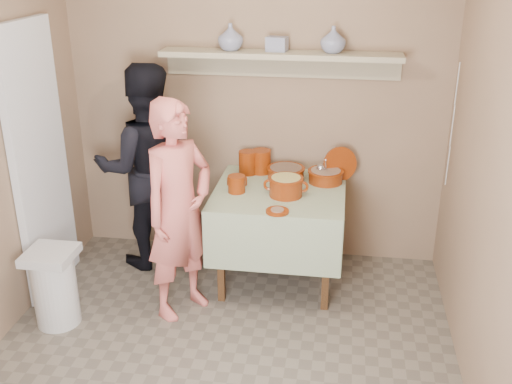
% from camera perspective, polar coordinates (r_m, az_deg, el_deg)
% --- Properties ---
extents(ground, '(3.50, 3.50, 0.00)m').
position_cam_1_polar(ground, '(3.82, -4.10, -17.57)').
color(ground, '#675D51').
rests_on(ground, ground).
extents(tile_panel, '(0.06, 0.70, 2.00)m').
position_cam_1_polar(tile_panel, '(4.60, -19.89, 2.67)').
color(tile_panel, silver).
rests_on(tile_panel, ground).
extents(plate_stack_a, '(0.14, 0.14, 0.19)m').
position_cam_1_polar(plate_stack_a, '(4.75, -0.81, 2.82)').
color(plate_stack_a, '#691F04').
rests_on(plate_stack_a, serving_table).
extents(plate_stack_b, '(0.16, 0.16, 0.19)m').
position_cam_1_polar(plate_stack_b, '(4.77, 0.48, 2.92)').
color(plate_stack_b, '#691F04').
rests_on(plate_stack_b, serving_table).
extents(bowl_stack, '(0.13, 0.13, 0.13)m').
position_cam_1_polar(bowl_stack, '(4.40, -1.86, 0.77)').
color(bowl_stack, '#691F04').
rests_on(bowl_stack, serving_table).
extents(empty_bowl, '(0.16, 0.16, 0.05)m').
position_cam_1_polar(empty_bowl, '(4.56, -1.82, 1.01)').
color(empty_bowl, '#691F04').
rests_on(empty_bowl, serving_table).
extents(propped_lid, '(0.28, 0.18, 0.27)m').
position_cam_1_polar(propped_lid, '(4.69, 8.01, 2.66)').
color(propped_lid, '#691F04').
rests_on(propped_lid, serving_table).
extents(vase_right, '(0.20, 0.20, 0.19)m').
position_cam_1_polar(vase_right, '(4.52, 7.36, 14.20)').
color(vase_right, navy).
rests_on(vase_right, wall_shelf).
extents(vase_left, '(0.23, 0.23, 0.20)m').
position_cam_1_polar(vase_left, '(4.60, -2.44, 14.53)').
color(vase_left, navy).
rests_on(vase_left, wall_shelf).
extents(ceramic_box, '(0.17, 0.13, 0.11)m').
position_cam_1_polar(ceramic_box, '(4.56, 2.00, 13.90)').
color(ceramic_box, navy).
rests_on(ceramic_box, wall_shelf).
extents(person_cook, '(0.62, 0.68, 1.56)m').
position_cam_1_polar(person_cook, '(4.11, -7.34, -1.76)').
color(person_cook, '#CE6059').
rests_on(person_cook, ground).
extents(person_helper, '(0.98, 0.87, 1.65)m').
position_cam_1_polar(person_helper, '(4.80, -10.40, 2.30)').
color(person_helper, black).
rests_on(person_helper, ground).
extents(room_shell, '(3.04, 3.54, 2.62)m').
position_cam_1_polar(room_shell, '(3.04, -4.93, 6.31)').
color(room_shell, '#8E7057').
rests_on(room_shell, ground).
extents(serving_table, '(0.97, 0.97, 0.76)m').
position_cam_1_polar(serving_table, '(4.52, 2.25, -1.13)').
color(serving_table, '#4C2D16').
rests_on(serving_table, ground).
extents(cazuela_meat_a, '(0.30, 0.30, 0.10)m').
position_cam_1_polar(cazuela_meat_a, '(4.65, 2.86, 1.91)').
color(cazuela_meat_a, '#601C05').
rests_on(cazuela_meat_a, serving_table).
extents(cazuela_meat_b, '(0.28, 0.28, 0.10)m').
position_cam_1_polar(cazuela_meat_b, '(4.62, 6.65, 1.62)').
color(cazuela_meat_b, '#601C05').
rests_on(cazuela_meat_b, serving_table).
extents(ladle, '(0.08, 0.26, 0.19)m').
position_cam_1_polar(ladle, '(4.61, 6.22, 2.28)').
color(ladle, silver).
rests_on(ladle, cazuela_meat_b).
extents(cazuela_rice, '(0.33, 0.25, 0.14)m').
position_cam_1_polar(cazuela_rice, '(4.34, 2.86, 0.69)').
color(cazuela_rice, '#601C05').
rests_on(cazuela_rice, serving_table).
extents(front_plate, '(0.16, 0.16, 0.03)m').
position_cam_1_polar(front_plate, '(4.09, 2.04, -1.82)').
color(front_plate, '#691F04').
rests_on(front_plate, serving_table).
extents(wall_shelf, '(1.80, 0.25, 0.21)m').
position_cam_1_polar(wall_shelf, '(4.59, 2.36, 12.68)').
color(wall_shelf, tan).
rests_on(wall_shelf, room_shell).
extents(trash_bin, '(0.32, 0.32, 0.56)m').
position_cam_1_polar(trash_bin, '(4.38, -18.62, -8.54)').
color(trash_bin, silver).
rests_on(trash_bin, ground).
extents(electrical_cord, '(0.01, 0.05, 0.90)m').
position_cam_1_polar(electrical_cord, '(4.55, 18.20, 6.03)').
color(electrical_cord, silver).
rests_on(electrical_cord, wall_shelf).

